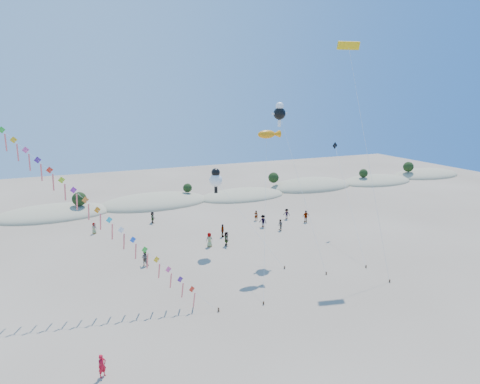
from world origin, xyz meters
name	(u,v)px	position (x,y,z in m)	size (l,w,h in m)	color
ground	(281,353)	(0.00, 0.00, 0.00)	(160.00, 160.00, 0.00)	#7C6A56
dune_ridge	(161,203)	(1.06, 45.14, 0.11)	(145.30, 11.49, 5.57)	tan
kite_train	(51,172)	(-14.30, 15.03, 11.72)	(23.25, 14.88, 22.58)	#3F2D1E
fish_kite	(269,135)	(6.90, 15.80, 14.10)	(6.26, 9.61, 14.61)	#3F2D1E
cartoon_kite_low	(216,179)	(2.87, 21.46, 8.62)	(5.41, 9.56, 9.88)	#3F2D1E
cartoon_kite_high	(280,112)	(10.14, 19.50, 16.24)	(2.00, 10.58, 17.44)	#3F2D1E
parafoil_kite	(349,49)	(15.35, 14.16, 22.87)	(2.47, 9.12, 23.71)	#3F2D1E
dark_kite	(343,176)	(18.95, 18.60, 8.21)	(5.17, 13.16, 12.12)	#3F2D1E
flyer_foreground	(102,366)	(-11.99, 2.43, 0.80)	(0.58, 0.38, 1.60)	red
beachgoers	(225,227)	(5.75, 26.07, 0.85)	(30.02, 16.23, 1.79)	slate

